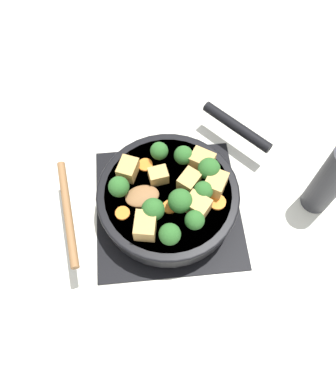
# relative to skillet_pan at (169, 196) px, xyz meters

# --- Properties ---
(ground_plane) EXTENTS (2.40, 2.40, 0.00)m
(ground_plane) POSITION_rel_skillet_pan_xyz_m (0.00, 0.00, -0.05)
(ground_plane) COLOR silver
(front_burner_grate) EXTENTS (0.31, 0.31, 0.03)m
(front_burner_grate) POSITION_rel_skillet_pan_xyz_m (0.00, 0.00, -0.04)
(front_burner_grate) COLOR black
(front_burner_grate) RESTS_ON ground_plane
(skillet_pan) EXTENTS (0.39, 0.38, 0.05)m
(skillet_pan) POSITION_rel_skillet_pan_xyz_m (0.00, 0.00, 0.00)
(skillet_pan) COLOR black
(skillet_pan) RESTS_ON front_burner_grate
(wooden_spoon) EXTENTS (0.21, 0.23, 0.02)m
(wooden_spoon) POSITION_rel_skillet_pan_xyz_m (0.14, 0.02, 0.03)
(wooden_spoon) COLOR olive
(wooden_spoon) RESTS_ON skillet_pan
(tofu_cube_center_large) EXTENTS (0.05, 0.05, 0.04)m
(tofu_cube_center_large) POSITION_rel_skillet_pan_xyz_m (0.08, -0.05, 0.04)
(tofu_cube_center_large) COLOR tan
(tofu_cube_center_large) RESTS_ON skillet_pan
(tofu_cube_near_handle) EXTENTS (0.04, 0.04, 0.03)m
(tofu_cube_near_handle) POSITION_rel_skillet_pan_xyz_m (0.02, -0.03, 0.04)
(tofu_cube_near_handle) COLOR tan
(tofu_cube_near_handle) RESTS_ON skillet_pan
(tofu_cube_east_chunk) EXTENTS (0.06, 0.06, 0.04)m
(tofu_cube_east_chunk) POSITION_rel_skillet_pan_xyz_m (-0.07, -0.05, 0.04)
(tofu_cube_east_chunk) COLOR tan
(tofu_cube_east_chunk) RESTS_ON skillet_pan
(tofu_cube_west_chunk) EXTENTS (0.05, 0.06, 0.04)m
(tofu_cube_west_chunk) POSITION_rel_skillet_pan_xyz_m (0.05, 0.08, 0.04)
(tofu_cube_west_chunk) COLOR tan
(tofu_cube_west_chunk) RESTS_ON skillet_pan
(tofu_cube_back_piece) EXTENTS (0.06, 0.06, 0.04)m
(tofu_cube_back_piece) POSITION_rel_skillet_pan_xyz_m (-0.09, 0.01, 0.04)
(tofu_cube_back_piece) COLOR tan
(tofu_cube_back_piece) RESTS_ON skillet_pan
(tofu_cube_front_piece) EXTENTS (0.05, 0.05, 0.03)m
(tofu_cube_front_piece) POSITION_rel_skillet_pan_xyz_m (-0.04, -0.01, 0.04)
(tofu_cube_front_piece) COLOR tan
(tofu_cube_front_piece) RESTS_ON skillet_pan
(tofu_cube_mid_small) EXTENTS (0.06, 0.06, 0.04)m
(tofu_cube_mid_small) POSITION_rel_skillet_pan_xyz_m (-0.05, 0.05, 0.04)
(tofu_cube_mid_small) COLOR tan
(tofu_cube_mid_small) RESTS_ON skillet_pan
(broccoli_floret_near_spoon) EXTENTS (0.05, 0.05, 0.05)m
(broccoli_floret_near_spoon) POSITION_rel_skillet_pan_xyz_m (-0.02, 0.04, 0.05)
(broccoli_floret_near_spoon) COLOR #709956
(broccoli_floret_near_spoon) RESTS_ON skillet_pan
(broccoli_floret_center_top) EXTENTS (0.04, 0.04, 0.05)m
(broccoli_floret_center_top) POSITION_rel_skillet_pan_xyz_m (-0.04, 0.08, 0.05)
(broccoli_floret_center_top) COLOR #709956
(broccoli_floret_center_top) RESTS_ON skillet_pan
(broccoli_floret_east_rim) EXTENTS (0.04, 0.04, 0.05)m
(broccoli_floret_east_rim) POSITION_rel_skillet_pan_xyz_m (0.01, 0.10, 0.05)
(broccoli_floret_east_rim) COLOR #709956
(broccoli_floret_east_rim) RESTS_ON skillet_pan
(broccoli_floret_west_rim) EXTENTS (0.04, 0.04, 0.05)m
(broccoli_floret_west_rim) POSITION_rel_skillet_pan_xyz_m (-0.04, -0.06, 0.05)
(broccoli_floret_west_rim) COLOR #709956
(broccoli_floret_west_rim) RESTS_ON skillet_pan
(broccoli_floret_north_edge) EXTENTS (0.04, 0.04, 0.05)m
(broccoli_floret_north_edge) POSITION_rel_skillet_pan_xyz_m (-0.06, 0.02, 0.05)
(broccoli_floret_north_edge) COLOR #709956
(broccoli_floret_north_edge) RESTS_ON skillet_pan
(broccoli_floret_south_cluster) EXTENTS (0.05, 0.05, 0.05)m
(broccoli_floret_south_cluster) POSITION_rel_skillet_pan_xyz_m (-0.08, -0.03, 0.05)
(broccoli_floret_south_cluster) COLOR #709956
(broccoli_floret_south_cluster) RESTS_ON skillet_pan
(broccoli_floret_mid_floret) EXTENTS (0.04, 0.04, 0.05)m
(broccoli_floret_mid_floret) POSITION_rel_skillet_pan_xyz_m (0.04, 0.05, 0.05)
(broccoli_floret_mid_floret) COLOR #709956
(broccoli_floret_mid_floret) RESTS_ON skillet_pan
(broccoli_floret_small_inner) EXTENTS (0.04, 0.04, 0.05)m
(broccoli_floret_small_inner) POSITION_rel_skillet_pan_xyz_m (0.10, -0.00, 0.05)
(broccoli_floret_small_inner) COLOR #709956
(broccoli_floret_small_inner) RESTS_ON skillet_pan
(broccoli_floret_tall_stem) EXTENTS (0.04, 0.04, 0.04)m
(broccoli_floret_tall_stem) POSITION_rel_skillet_pan_xyz_m (0.01, -0.08, 0.05)
(broccoli_floret_tall_stem) COLOR #709956
(broccoli_floret_tall_stem) RESTS_ON skillet_pan
(carrot_slice_orange_thin) EXTENTS (0.03, 0.03, 0.01)m
(carrot_slice_orange_thin) POSITION_rel_skillet_pan_xyz_m (0.01, 0.04, 0.02)
(carrot_slice_orange_thin) COLOR orange
(carrot_slice_orange_thin) RESTS_ON skillet_pan
(carrot_slice_near_center) EXTENTS (0.03, 0.03, 0.01)m
(carrot_slice_near_center) POSITION_rel_skillet_pan_xyz_m (0.04, -0.06, 0.02)
(carrot_slice_near_center) COLOR orange
(carrot_slice_near_center) RESTS_ON skillet_pan
(carrot_slice_edge_slice) EXTENTS (0.03, 0.03, 0.01)m
(carrot_slice_edge_slice) POSITION_rel_skillet_pan_xyz_m (0.09, 0.04, 0.02)
(carrot_slice_edge_slice) COLOR orange
(carrot_slice_edge_slice) RESTS_ON skillet_pan
(carrot_slice_under_broccoli) EXTENTS (0.03, 0.03, 0.01)m
(carrot_slice_under_broccoli) POSITION_rel_skillet_pan_xyz_m (-0.09, 0.04, 0.02)
(carrot_slice_under_broccoli) COLOR orange
(carrot_slice_under_broccoli) RESTS_ON skillet_pan
(pepper_mill) EXTENTS (0.06, 0.06, 0.22)m
(pepper_mill) POSITION_rel_skillet_pan_xyz_m (-0.32, 0.02, 0.05)
(pepper_mill) COLOR #333338
(pepper_mill) RESTS_ON ground_plane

